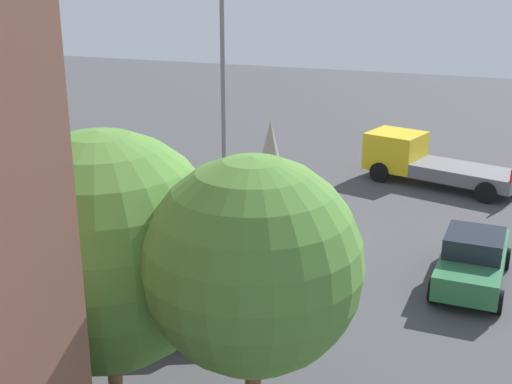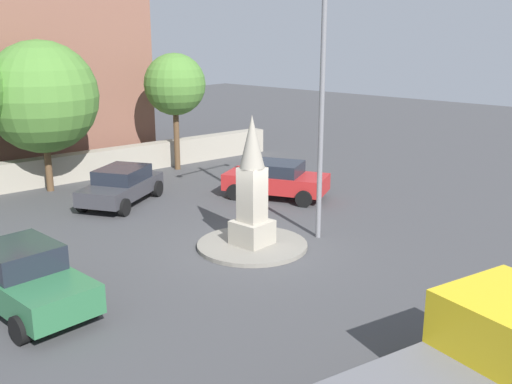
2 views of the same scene
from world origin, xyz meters
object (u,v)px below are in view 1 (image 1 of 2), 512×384
object	(u,v)px
monument	(270,185)
streetlamp	(223,72)
truck_yellow_passing	(424,161)
tree_mid_cluster	(253,265)
car_red_parked_right	(100,228)
tree_far_corner	(106,250)
car_dark_grey_near_island	(169,305)
car_green_parked_left	(473,259)

from	to	relation	value
monument	streetlamp	xyz separation A→B (m)	(2.07, -0.98, 3.50)
truck_yellow_passing	tree_mid_cluster	world-z (taller)	tree_mid_cluster
car_red_parked_right	tree_far_corner	world-z (taller)	tree_far_corner
monument	car_red_parked_right	world-z (taller)	monument
tree_mid_cluster	car_red_parked_right	bearing A→B (deg)	-44.17
car_red_parked_right	tree_far_corner	bearing A→B (deg)	124.89
tree_far_corner	monument	bearing A→B (deg)	-86.85
car_dark_grey_near_island	car_green_parked_left	distance (m)	8.83
tree_far_corner	car_dark_grey_near_island	bearing A→B (deg)	-77.64
tree_mid_cluster	tree_far_corner	distance (m)	3.12
car_dark_grey_near_island	tree_far_corner	distance (m)	4.96
car_green_parked_left	truck_yellow_passing	world-z (taller)	truck_yellow_passing
car_green_parked_left	tree_mid_cluster	world-z (taller)	tree_mid_cluster
truck_yellow_passing	tree_mid_cluster	distance (m)	19.57
streetlamp	car_red_parked_right	bearing A→B (deg)	55.74
monument	streetlamp	bearing A→B (deg)	-25.32
tree_mid_cluster	tree_far_corner	world-z (taller)	tree_far_corner
car_red_parked_right	truck_yellow_passing	xyz separation A→B (m)	(-8.80, -11.14, 0.22)
streetlamp	car_green_parked_left	size ratio (longest dim) A/B	2.02
streetlamp	monument	bearing A→B (deg)	154.68
car_red_parked_right	car_green_parked_left	size ratio (longest dim) A/B	0.97
car_green_parked_left	tree_mid_cluster	xyz separation A→B (m)	(3.03, 9.77, 3.45)
streetlamp	tree_mid_cluster	xyz separation A→B (m)	(-5.71, 12.10, -1.12)
streetlamp	truck_yellow_passing	distance (m)	10.42
truck_yellow_passing	car_green_parked_left	bearing A→B (deg)	105.39
car_green_parked_left	tree_far_corner	world-z (taller)	tree_far_corner
streetlamp	car_dark_grey_near_island	world-z (taller)	streetlamp
streetlamp	tree_far_corner	xyz separation A→B (m)	(-2.65, 11.61, -1.52)
car_red_parked_right	car_dark_grey_near_island	xyz separation A→B (m)	(-4.52, 3.89, -0.01)
monument	car_red_parked_right	size ratio (longest dim) A/B	0.91
monument	tree_far_corner	bearing A→B (deg)	93.15
tree_mid_cluster	tree_far_corner	bearing A→B (deg)	-9.21
monument	tree_far_corner	distance (m)	10.82
car_dark_grey_near_island	tree_mid_cluster	bearing A→B (deg)	132.30
car_red_parked_right	car_green_parked_left	distance (m)	11.54
streetlamp	truck_yellow_passing	xyz separation A→B (m)	(-6.12, -7.19, -4.40)
tree_mid_cluster	tree_far_corner	size ratio (longest dim) A/B	0.99
car_green_parked_left	tree_mid_cluster	bearing A→B (deg)	72.76
streetlamp	car_green_parked_left	distance (m)	10.14
monument	car_dark_grey_near_island	distance (m)	6.96
car_dark_grey_near_island	tree_mid_cluster	distance (m)	6.75
monument	car_dark_grey_near_island	xyz separation A→B (m)	(0.24, 6.86, -1.13)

